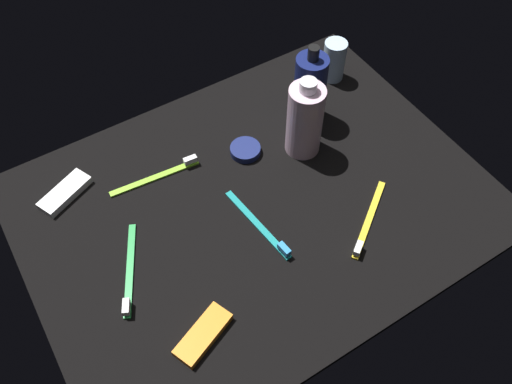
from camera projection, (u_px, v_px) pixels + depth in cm
name	position (u px, v px, depth cm)	size (l,w,h in cm)	color
ground_plane	(256.00, 203.00, 102.52)	(84.00, 64.00, 1.20)	black
lotion_bottle	(310.00, 89.00, 108.91)	(6.45, 6.45, 17.91)	navy
bodywash_bottle	(305.00, 120.00, 103.56)	(6.92, 6.92, 17.57)	silver
deodorant_stick	(334.00, 60.00, 118.64)	(4.90, 4.90, 9.24)	silver
toothbrush_green	(129.00, 274.00, 92.38)	(9.26, 16.57, 2.10)	green
toothbrush_teal	(261.00, 227.00, 97.95)	(3.08, 18.03, 2.10)	teal
toothbrush_yellow	(368.00, 223.00, 98.54)	(15.43, 11.32, 2.10)	yellow
toothbrush_lime	(160.00, 174.00, 105.08)	(18.04, 2.72, 2.10)	#8CD133
snack_bar_white	(65.00, 193.00, 102.31)	(10.40, 4.00, 1.50)	white
snack_bar_orange	(203.00, 335.00, 85.91)	(10.40, 4.00, 1.50)	orange
cream_tin_left	(245.00, 150.00, 108.55)	(6.07, 6.07, 1.51)	navy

